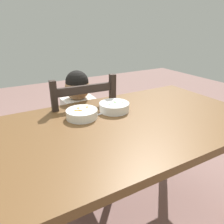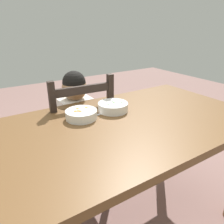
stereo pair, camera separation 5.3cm
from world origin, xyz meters
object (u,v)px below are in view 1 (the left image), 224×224
dining_table (120,140)px  spoon (93,116)px  bowl_of_peas (114,107)px  dining_chair (81,139)px  child_figure (81,117)px  bowl_of_carrots (82,114)px

dining_table → spoon: spoon is taller
dining_table → bowl_of_peas: 0.22m
dining_chair → child_figure: (0.00, -0.01, 0.18)m
child_figure → dining_table: bearing=-84.5°
bowl_of_carrots → bowl_of_peas: bearing=-0.0°
dining_table → spoon: bearing=120.9°
dining_table → child_figure: 0.46m
dining_chair → spoon: bearing=-97.7°
bowl_of_peas → spoon: bowl_of_peas is taller
child_figure → bowl_of_carrots: child_figure is taller
dining_chair → spoon: 0.44m
dining_chair → dining_table: bearing=-84.2°
dining_table → child_figure: child_figure is taller
child_figure → bowl_of_carrots: size_ratio=5.54×
bowl_of_peas → spoon: 0.15m
dining_chair → spoon: (-0.04, -0.31, 0.31)m
dining_table → spoon: 0.20m
bowl_of_carrots → dining_chair: bearing=71.5°
dining_chair → child_figure: size_ratio=0.99×
child_figure → spoon: size_ratio=6.93×
child_figure → bowl_of_peas: (0.10, -0.29, 0.16)m
child_figure → spoon: bearing=-98.5°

